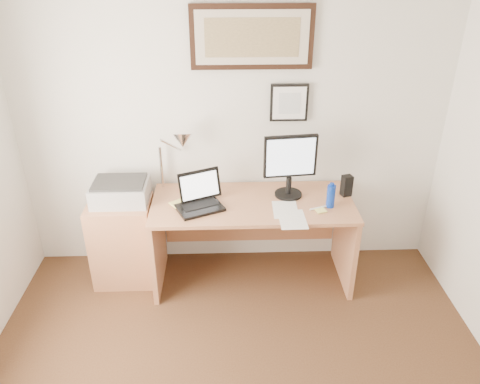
{
  "coord_description": "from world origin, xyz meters",
  "views": [
    {
      "loc": [
        -0.06,
        -1.6,
        2.55
      ],
      "look_at": [
        0.04,
        1.43,
        0.95
      ],
      "focal_mm": 35.0,
      "sensor_mm": 36.0,
      "label": 1
    }
  ],
  "objects_px": {
    "book": "(177,210)",
    "printer": "(120,191)",
    "desk": "(252,222)",
    "laptop": "(200,200)",
    "side_cabinet": "(124,241)",
    "lcd_monitor": "(290,163)",
    "water_bottle": "(331,196)"
  },
  "relations": [
    {
      "from": "book",
      "to": "lcd_monitor",
      "type": "distance_m",
      "value": 0.95
    },
    {
      "from": "side_cabinet",
      "to": "book",
      "type": "bearing_deg",
      "value": -19.71
    },
    {
      "from": "water_bottle",
      "to": "printer",
      "type": "bearing_deg",
      "value": 173.62
    },
    {
      "from": "side_cabinet",
      "to": "water_bottle",
      "type": "xyz_separation_m",
      "value": [
        1.67,
        -0.15,
        0.48
      ]
    },
    {
      "from": "water_bottle",
      "to": "printer",
      "type": "xyz_separation_m",
      "value": [
        -1.65,
        0.18,
        -0.02
      ]
    },
    {
      "from": "side_cabinet",
      "to": "lcd_monitor",
      "type": "distance_m",
      "value": 1.52
    },
    {
      "from": "laptop",
      "to": "lcd_monitor",
      "type": "bearing_deg",
      "value": 11.48
    },
    {
      "from": "book",
      "to": "printer",
      "type": "relative_size",
      "value": 0.57
    },
    {
      "from": "lcd_monitor",
      "to": "water_bottle",
      "type": "bearing_deg",
      "value": -32.09
    },
    {
      "from": "desk",
      "to": "laptop",
      "type": "relative_size",
      "value": 3.81
    },
    {
      "from": "laptop",
      "to": "book",
      "type": "bearing_deg",
      "value": -157.76
    },
    {
      "from": "water_bottle",
      "to": "lcd_monitor",
      "type": "bearing_deg",
      "value": 147.91
    },
    {
      "from": "laptop",
      "to": "lcd_monitor",
      "type": "xyz_separation_m",
      "value": [
        0.71,
        0.14,
        0.23
      ]
    },
    {
      "from": "side_cabinet",
      "to": "printer",
      "type": "bearing_deg",
      "value": 63.38
    },
    {
      "from": "water_bottle",
      "to": "lcd_monitor",
      "type": "distance_m",
      "value": 0.41
    },
    {
      "from": "laptop",
      "to": "printer",
      "type": "distance_m",
      "value": 0.65
    },
    {
      "from": "lcd_monitor",
      "to": "printer",
      "type": "height_order",
      "value": "lcd_monitor"
    },
    {
      "from": "book",
      "to": "laptop",
      "type": "distance_m",
      "value": 0.19
    },
    {
      "from": "water_bottle",
      "to": "book",
      "type": "relative_size",
      "value": 0.73
    },
    {
      "from": "laptop",
      "to": "printer",
      "type": "xyz_separation_m",
      "value": [
        -0.64,
        0.14,
        0.01
      ]
    },
    {
      "from": "side_cabinet",
      "to": "laptop",
      "type": "height_order",
      "value": "laptop"
    },
    {
      "from": "side_cabinet",
      "to": "book",
      "type": "relative_size",
      "value": 2.9
    },
    {
      "from": "side_cabinet",
      "to": "laptop",
      "type": "xyz_separation_m",
      "value": [
        0.66,
        -0.1,
        0.44
      ]
    },
    {
      "from": "book",
      "to": "printer",
      "type": "xyz_separation_m",
      "value": [
        -0.46,
        0.21,
        0.06
      ]
    },
    {
      "from": "lcd_monitor",
      "to": "printer",
      "type": "distance_m",
      "value": 1.36
    },
    {
      "from": "side_cabinet",
      "to": "lcd_monitor",
      "type": "xyz_separation_m",
      "value": [
        1.37,
        0.04,
        0.68
      ]
    },
    {
      "from": "book",
      "to": "printer",
      "type": "bearing_deg",
      "value": 155.55
    },
    {
      "from": "side_cabinet",
      "to": "printer",
      "type": "relative_size",
      "value": 1.66
    },
    {
      "from": "water_bottle",
      "to": "laptop",
      "type": "height_order",
      "value": "laptop"
    },
    {
      "from": "lcd_monitor",
      "to": "book",
      "type": "bearing_deg",
      "value": -166.32
    },
    {
      "from": "desk",
      "to": "lcd_monitor",
      "type": "height_order",
      "value": "lcd_monitor"
    },
    {
      "from": "water_bottle",
      "to": "book",
      "type": "bearing_deg",
      "value": -178.71
    }
  ]
}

